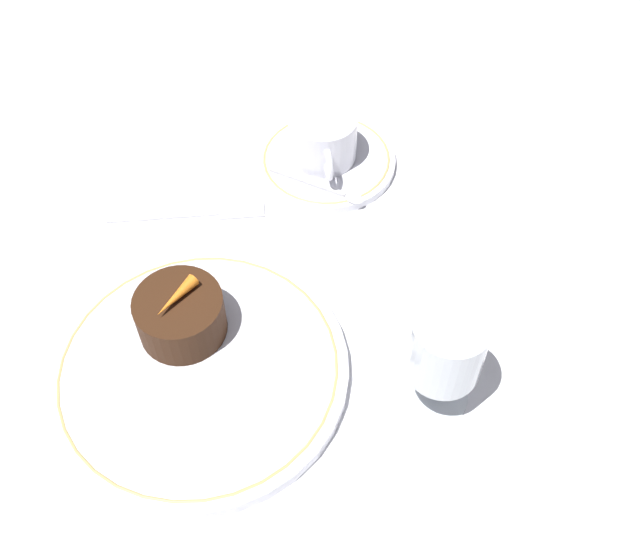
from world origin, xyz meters
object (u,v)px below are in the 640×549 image
dessert_cake (181,315)px  coffee_cup (323,137)px  fork (205,213)px  dinner_plate (200,365)px  wine_glass (445,352)px

dessert_cake → coffee_cup: bearing=143.8°
coffee_cup → fork: size_ratio=0.60×
coffee_cup → fork: (0.06, -0.14, -0.04)m
dinner_plate → coffee_cup: (-0.26, 0.15, 0.03)m
fork → wine_glass: bearing=38.7°
fork → dessert_cake: (0.16, -0.02, 0.03)m
coffee_cup → wine_glass: 0.32m
coffee_cup → fork: 0.16m
coffee_cup → dinner_plate: bearing=-29.8°
dinner_plate → fork: size_ratio=1.61×
wine_glass → fork: (-0.25, -0.20, -0.08)m
dinner_plate → wine_glass: (0.05, 0.21, 0.07)m
wine_glass → fork: 0.33m
wine_glass → fork: bearing=-141.3°
wine_glass → dessert_cake: 0.25m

